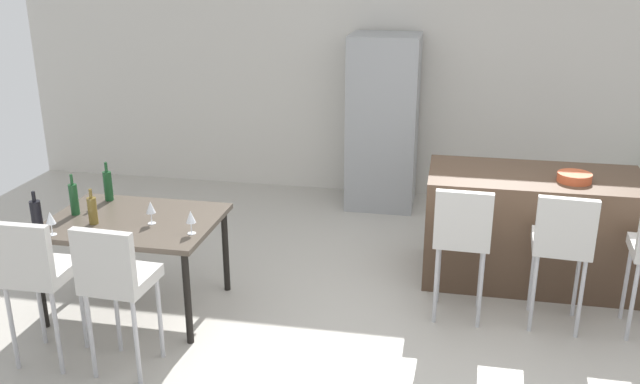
{
  "coord_description": "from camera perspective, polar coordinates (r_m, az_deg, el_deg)",
  "views": [
    {
      "loc": [
        -0.01,
        -4.43,
        2.6
      ],
      "look_at": [
        -0.97,
        0.43,
        0.85
      ],
      "focal_mm": 37.81,
      "sensor_mm": 36.0,
      "label": 1
    }
  ],
  "objects": [
    {
      "name": "bar_chair_left",
      "position": [
        4.99,
        11.95,
        -3.39
      ],
      "size": [
        0.41,
        0.41,
        1.05
      ],
      "color": "beige",
      "rests_on": "ground_plane"
    },
    {
      "name": "fruit_bowl",
      "position": [
        5.64,
        20.73,
        1.17
      ],
      "size": [
        0.26,
        0.26,
        0.07
      ],
      "primitive_type": "cylinder",
      "color": "#C6512D",
      "rests_on": "kitchen_island"
    },
    {
      "name": "refrigerator",
      "position": [
        7.24,
        5.36,
        5.92
      ],
      "size": [
        0.72,
        0.68,
        1.84
      ],
      "primitive_type": "cube",
      "color": "#939699",
      "rests_on": "ground_plane"
    },
    {
      "name": "kitchen_island",
      "position": [
        5.88,
        17.43,
        -2.87
      ],
      "size": [
        1.72,
        0.86,
        0.92
      ],
      "primitive_type": "cube",
      "color": "#4C3828",
      "rests_on": "ground_plane"
    },
    {
      "name": "wine_glass_left",
      "position": [
        5.05,
        -14.15,
        -1.3
      ],
      "size": [
        0.07,
        0.07,
        0.17
      ],
      "color": "silver",
      "rests_on": "dining_table"
    },
    {
      "name": "dining_table",
      "position": [
        5.24,
        -15.48,
        -2.91
      ],
      "size": [
        1.25,
        0.94,
        0.74
      ],
      "color": "#4C4238",
      "rests_on": "ground_plane"
    },
    {
      "name": "wine_bottle_right",
      "position": [
        5.17,
        -18.7,
        -1.47
      ],
      "size": [
        0.07,
        0.07,
        0.27
      ],
      "color": "brown",
      "rests_on": "dining_table"
    },
    {
      "name": "bar_chair_middle",
      "position": [
        5.06,
        19.83,
        -3.86
      ],
      "size": [
        0.43,
        0.43,
        1.05
      ],
      "color": "beige",
      "rests_on": "ground_plane"
    },
    {
      "name": "back_wall",
      "position": [
        7.54,
        11.29,
        10.27
      ],
      "size": [
        10.0,
        0.12,
        2.9
      ],
      "primitive_type": "cube",
      "color": "beige",
      "rests_on": "ground_plane"
    },
    {
      "name": "wine_bottle_far",
      "position": [
        5.4,
        -20.11,
        -0.54
      ],
      "size": [
        0.06,
        0.06,
        0.32
      ],
      "color": "#194723",
      "rests_on": "dining_table"
    },
    {
      "name": "ground_plane",
      "position": [
        5.14,
        9.92,
        -11.28
      ],
      "size": [
        10.0,
        10.0,
        0.0
      ],
      "primitive_type": "plane",
      "color": "#ADA89E"
    },
    {
      "name": "wine_glass_middle",
      "position": [
        4.81,
        -10.89,
        -2.11
      ],
      "size": [
        0.07,
        0.07,
        0.17
      ],
      "color": "silver",
      "rests_on": "dining_table"
    },
    {
      "name": "wine_glass_near",
      "position": [
        5.06,
        -21.86,
        -2.09
      ],
      "size": [
        0.07,
        0.07,
        0.17
      ],
      "color": "silver",
      "rests_on": "dining_table"
    },
    {
      "name": "dining_chair_far",
      "position": [
        4.44,
        -16.94,
        -6.85
      ],
      "size": [
        0.42,
        0.42,
        1.05
      ],
      "color": "beige",
      "rests_on": "ground_plane"
    },
    {
      "name": "wine_bottle_corner",
      "position": [
        5.63,
        -17.51,
        0.54
      ],
      "size": [
        0.07,
        0.07,
        0.32
      ],
      "color": "#194723",
      "rests_on": "dining_table"
    },
    {
      "name": "wine_bottle_end",
      "position": [
        5.15,
        -22.87,
        -1.9
      ],
      "size": [
        0.08,
        0.08,
        0.31
      ],
      "color": "black",
      "rests_on": "dining_table"
    },
    {
      "name": "dining_chair_near",
      "position": [
        4.72,
        -23.0,
        -6.0
      ],
      "size": [
        0.41,
        0.41,
        1.05
      ],
      "color": "beige",
      "rests_on": "ground_plane"
    }
  ]
}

